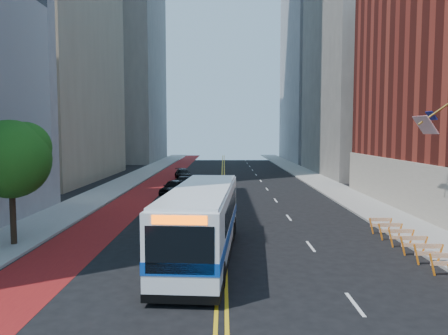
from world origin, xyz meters
name	(u,v)px	position (x,y,z in m)	size (l,w,h in m)	color
ground	(222,285)	(0.00, 0.00, 0.00)	(160.00, 160.00, 0.00)	black
sidewalk_left	(113,188)	(-12.00, 30.00, 0.07)	(4.00, 140.00, 0.15)	gray
sidewalk_right	(333,188)	(12.00, 30.00, 0.07)	(4.00, 140.00, 0.15)	gray
bus_lane_paint	(149,189)	(-8.10, 30.00, 0.00)	(3.60, 140.00, 0.01)	maroon
center_line_inner	(221,189)	(-0.18, 30.00, 0.00)	(0.14, 140.00, 0.01)	gold
center_line_outer	(225,189)	(0.18, 30.00, 0.00)	(0.14, 140.00, 0.01)	gold
lane_dashes	(261,181)	(4.80, 38.00, 0.01)	(0.14, 98.20, 0.01)	silver
midrise_right_near	(380,38)	(23.00, 48.00, 20.00)	(18.00, 26.00, 40.00)	slate
midrise_right_far	(335,32)	(24.00, 78.00, 27.50)	(20.00, 28.00, 55.00)	gray
midrise_left_far	(111,8)	(-24.00, 78.00, 32.50)	(20.00, 26.00, 65.00)	slate
construction_barriers	(421,246)	(9.60, 3.42, 0.68)	(1.42, 10.91, 1.00)	orange
street_tree	(12,156)	(-11.24, 6.04, 4.91)	(4.20, 4.20, 6.70)	black
transit_bus	(202,221)	(-0.97, 3.97, 1.83)	(3.72, 12.93, 3.51)	silver
car_a	(174,187)	(-4.86, 25.61, 0.75)	(1.78, 4.41, 1.50)	black
car_b	(185,184)	(-3.97, 28.61, 0.72)	(1.53, 4.37, 1.44)	black
car_c	(183,174)	(-5.35, 40.39, 0.66)	(1.85, 4.55, 1.32)	black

